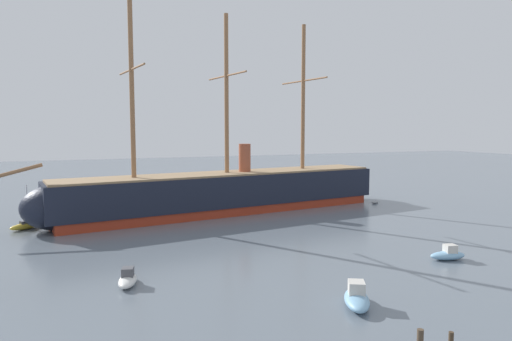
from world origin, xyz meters
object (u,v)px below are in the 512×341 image
at_px(motorboat_mid_left, 128,279).
at_px(motorboat_mid_right, 448,254).
at_px(motorboat_near_centre, 357,298).
at_px(dinghy_far_right, 375,202).
at_px(tall_ship, 227,191).
at_px(sailboat_far_left, 27,225).

xyz_separation_m(motorboat_mid_left, motorboat_mid_right, (31.60, -5.20, 0.03)).
xyz_separation_m(motorboat_near_centre, motorboat_mid_left, (-15.52, 11.68, -0.13)).
distance_m(motorboat_near_centre, motorboat_mid_right, 17.34).
distance_m(motorboat_mid_left, dinghy_far_right, 53.99).
height_order(motorboat_near_centre, dinghy_far_right, motorboat_near_centre).
bearing_deg(motorboat_mid_left, motorboat_mid_right, -9.34).
bearing_deg(motorboat_mid_left, dinghy_far_right, 29.36).
height_order(tall_ship, motorboat_near_centre, tall_ship).
bearing_deg(dinghy_far_right, tall_ship, 175.09).
relative_size(tall_ship, motorboat_mid_right, 16.26).
bearing_deg(motorboat_near_centre, dinghy_far_right, 50.42).
height_order(motorboat_near_centre, motorboat_mid_left, motorboat_near_centre).
distance_m(tall_ship, sailboat_far_left, 29.28).
bearing_deg(tall_ship, dinghy_far_right, -4.91).
height_order(tall_ship, motorboat_mid_right, tall_ship).
height_order(motorboat_mid_left, sailboat_far_left, sailboat_far_left).
xyz_separation_m(motorboat_near_centre, sailboat_far_left, (-25.33, 39.70, -0.15)).
xyz_separation_m(tall_ship, dinghy_far_right, (27.74, -2.38, -3.22)).
distance_m(motorboat_mid_left, sailboat_far_left, 29.68).
bearing_deg(dinghy_far_right, motorboat_mid_right, -116.01).
bearing_deg(dinghy_far_right, motorboat_near_centre, -129.58).
distance_m(motorboat_near_centre, motorboat_mid_left, 19.43).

